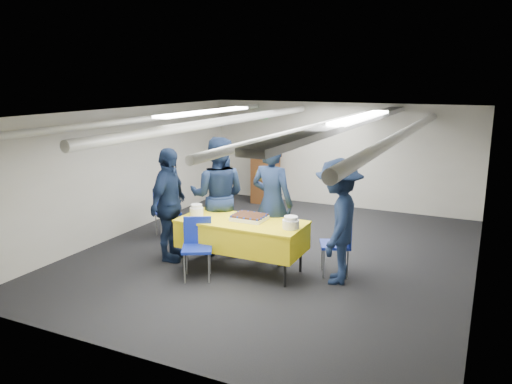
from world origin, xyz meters
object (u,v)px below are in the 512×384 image
Objects in this scene: podium at (265,176)px; chair_right at (341,239)px; chair_near at (197,241)px; sailor_a at (272,203)px; sailor_c at (169,205)px; sailor_b at (218,196)px; sailor_d at (338,221)px; chair_left at (166,207)px; serving_table at (242,234)px; sheet_cake at (249,217)px.

chair_right is at bearing -51.19° from podium.
sailor_a is (0.73, 1.00, 0.42)m from chair_near.
sailor_a is 1.07× the size of sailor_c.
sailor_b is 1.09× the size of sailor_d.
sailor_c reaches higher than podium.
chair_left is (-0.61, -3.03, -0.08)m from podium.
podium is at bearing -56.87° from sailor_a.
sailor_d is at bearing -93.55° from sailor_c.
sailor_b reaches higher than chair_right.
chair_left reaches higher than serving_table.
sailor_c is at bearing 151.43° from chair_near.
chair_near is 1.13m from sailor_b.
serving_table is at bearing -96.00° from sailor_c.
sailor_a reaches higher than sailor_d.
chair_right is 0.46× the size of sailor_a.
chair_near and chair_right have the same top height.
chair_near is at bearing -78.02° from podium.
sailor_d is at bearing 5.36° from sheet_cake.
chair_left is (-3.39, 0.43, 0.00)m from chair_right.
chair_near reaches higher than sheet_cake.
sailor_c reaches higher than serving_table.
chair_left is at bearing -101.37° from podium.
sailor_c is at bearing 28.24° from sailor_a.
sailor_b reaches higher than sailor_c.
podium is at bearing -7.09° from sailor_c.
serving_table is at bearing 69.17° from sailor_a.
chair_near is 2.09m from chair_left.
chair_near is at bearing 60.94° from sailor_a.
sheet_cake is 0.57× the size of chair_near.
chair_left is at bearing 158.40° from sheet_cake.
sailor_d reaches higher than chair_near.
sailor_b reaches higher than sailor_a.
chair_near is (0.94, -4.43, -0.08)m from podium.
sailor_a is at bearing -64.04° from podium.
sailor_b reaches higher than podium.
sheet_cake is (0.09, 0.08, 0.25)m from serving_table.
chair_near is at bearing -152.10° from chair_right.
sailor_a is at bearing -78.45° from sailor_c.
sailor_d is at bearing 8.12° from serving_table.
sailor_a reaches higher than chair_right.
sailor_b is (-0.24, 1.02, 0.43)m from chair_near.
chair_right is (2.78, -3.45, -0.08)m from podium.
sailor_a is (0.18, 0.43, 0.14)m from sheet_cake.
chair_near is 0.46× the size of sailor_a.
chair_right is 0.49× the size of sailor_d.
chair_left is at bearing -2.92° from sailor_a.
sailor_b is (0.70, -3.40, 0.34)m from podium.
sheet_cake is at bearing 74.30° from sailor_a.
sailor_c is (-1.23, -0.08, 0.33)m from serving_table.
chair_right is 3.41m from chair_left.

